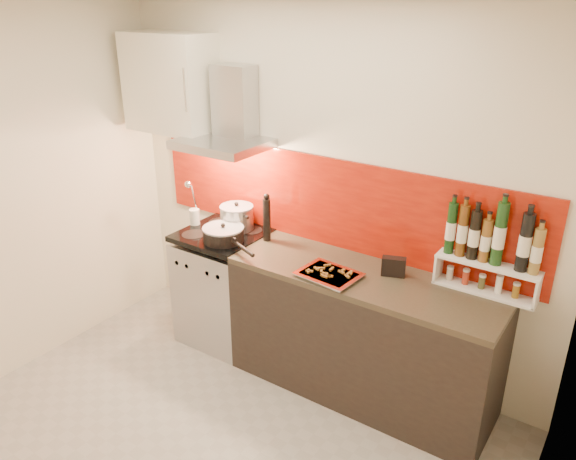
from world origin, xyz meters
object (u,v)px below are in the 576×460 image
Objects in this scene: saute_pan at (224,234)px; pepper_mill at (267,218)px; stock_pot at (237,217)px; baking_tray at (329,274)px; counter at (362,334)px; range_stove at (225,287)px.

saute_pan is 0.33m from pepper_mill.
stock_pot is 0.71× the size of pepper_mill.
pepper_mill is 0.72m from baking_tray.
counter is 1.21m from saute_pan.
counter is 5.00× the size of pepper_mill.
stock_pot reaches higher than baking_tray.
saute_pan is (0.06, -0.23, -0.04)m from stock_pot.
pepper_mill is at bearing 160.30° from baking_tray.
range_stove is 1.64× the size of saute_pan.
range_stove is 0.51× the size of counter.
pepper_mill is at bearing 173.81° from counter.
stock_pot is 0.24m from saute_pan.
range_stove is 0.55m from saute_pan.
saute_pan is 1.37× the size of baking_tray.
range_stove is at bearing 172.10° from baking_tray.
pepper_mill is (-0.85, 0.09, 0.62)m from counter.
baking_tray is (-0.19, -0.15, 0.47)m from counter.
baking_tray is (0.90, -0.03, -0.05)m from saute_pan.
counter is at bearing 37.97° from baking_tray.
saute_pan is at bearing -43.87° from range_stove.
pepper_mill reaches higher than stock_pot.
saute_pan reaches higher than baking_tray.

